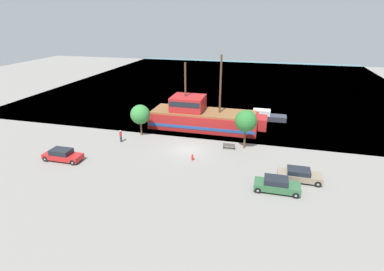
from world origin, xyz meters
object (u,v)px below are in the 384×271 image
(parked_car_curb_front, at_px, (62,155))
(parked_car_curb_rear, at_px, (277,185))
(fire_hydrant, at_px, (192,157))
(pedestrian_walking_near, at_px, (121,136))
(bench_promenade_east, at_px, (229,146))
(moored_boat_dockside, at_px, (264,116))
(pirate_ship, at_px, (202,117))
(parked_car_curb_mid, at_px, (299,175))

(parked_car_curb_front, xyz_separation_m, parked_car_curb_rear, (24.72, -0.57, 0.01))
(fire_hydrant, relative_size, pedestrian_walking_near, 0.44)
(bench_promenade_east, bearing_deg, pedestrian_walking_near, -174.81)
(parked_car_curb_front, xyz_separation_m, fire_hydrant, (15.01, 3.95, -0.30))
(moored_boat_dockside, bearing_deg, pedestrian_walking_near, -141.64)
(parked_car_curb_front, distance_m, bench_promenade_east, 20.53)
(bench_promenade_east, bearing_deg, parked_car_curb_front, -156.30)
(pirate_ship, bearing_deg, fire_hydrant, -82.77)
(moored_boat_dockside, relative_size, parked_car_curb_rear, 1.59)
(parked_car_curb_mid, bearing_deg, parked_car_curb_front, -175.50)
(parked_car_curb_rear, relative_size, fire_hydrant, 5.76)
(pirate_ship, height_order, moored_boat_dockside, pirate_ship)
(parked_car_curb_mid, relative_size, bench_promenade_east, 2.93)
(moored_boat_dockside, bearing_deg, bench_promenade_east, -106.35)
(parked_car_curb_mid, relative_size, parked_car_curb_rear, 1.01)
(pirate_ship, xyz_separation_m, bench_promenade_east, (5.22, -7.01, -1.31))
(moored_boat_dockside, relative_size, parked_car_curb_front, 1.50)
(pedestrian_walking_near, bearing_deg, pirate_ship, 41.40)
(parked_car_curb_mid, bearing_deg, pirate_ship, 135.67)
(moored_boat_dockside, bearing_deg, pirate_ship, -145.08)
(parked_car_curb_rear, distance_m, pedestrian_walking_near, 21.93)
(moored_boat_dockside, xyz_separation_m, fire_hydrant, (-7.72, -17.69, -0.21))
(parked_car_curb_mid, xyz_separation_m, fire_hydrant, (-12.01, 1.83, -0.27))
(parked_car_curb_front, bearing_deg, pirate_ship, 48.34)
(parked_car_curb_mid, distance_m, pedestrian_walking_near, 23.40)
(pirate_ship, xyz_separation_m, parked_car_curb_rear, (11.15, -15.82, -1.02))
(moored_boat_dockside, xyz_separation_m, pedestrian_walking_near, (-18.61, -14.73, 0.26))
(bench_promenade_east, relative_size, pedestrian_walking_near, 0.88)
(parked_car_curb_front, bearing_deg, parked_car_curb_mid, 4.50)
(pirate_ship, height_order, parked_car_curb_mid, pirate_ship)
(pirate_ship, bearing_deg, pedestrian_walking_near, -138.60)
(moored_boat_dockside, height_order, pedestrian_walking_near, pedestrian_walking_near)
(parked_car_curb_mid, height_order, bench_promenade_east, parked_car_curb_mid)
(moored_boat_dockside, distance_m, parked_car_curb_rear, 22.30)
(parked_car_curb_front, distance_m, pedestrian_walking_near, 8.05)
(pedestrian_walking_near, bearing_deg, fire_hydrant, -15.22)
(fire_hydrant, bearing_deg, bench_promenade_east, 48.59)
(pirate_ship, height_order, bench_promenade_east, pirate_ship)
(pirate_ship, relative_size, moored_boat_dockside, 2.52)
(moored_boat_dockside, relative_size, parked_car_curb_mid, 1.58)
(parked_car_curb_front, height_order, parked_car_curb_mid, parked_car_curb_front)
(moored_boat_dockside, bearing_deg, parked_car_curb_mid, -77.62)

